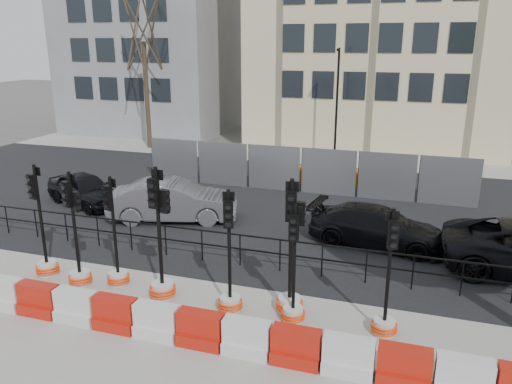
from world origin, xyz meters
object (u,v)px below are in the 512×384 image
(traffic_signal_a, at_px, (45,253))
(car_a, at_px, (85,189))
(traffic_signal_d, at_px, (161,268))
(traffic_signal_h, at_px, (386,310))
(car_c, at_px, (378,227))

(traffic_signal_a, relative_size, car_a, 0.78)
(traffic_signal_d, height_order, traffic_signal_h, traffic_signal_d)
(car_a, distance_m, car_c, 11.48)
(traffic_signal_a, height_order, car_c, traffic_signal_a)
(traffic_signal_a, distance_m, traffic_signal_h, 9.24)
(traffic_signal_h, bearing_deg, traffic_signal_a, 164.38)
(traffic_signal_a, distance_m, car_a, 6.36)
(traffic_signal_d, xyz_separation_m, car_a, (-6.55, 5.88, -0.18))
(car_c, bearing_deg, traffic_signal_d, 144.20)
(traffic_signal_h, xyz_separation_m, car_a, (-12.06, 5.86, 0.03))
(traffic_signal_a, distance_m, traffic_signal_d, 3.73)
(traffic_signal_h, distance_m, car_a, 13.41)
(traffic_signal_a, relative_size, car_c, 0.70)
(traffic_signal_h, xyz_separation_m, car_c, (-0.59, 5.18, 0.02))
(traffic_signal_d, distance_m, car_a, 8.80)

